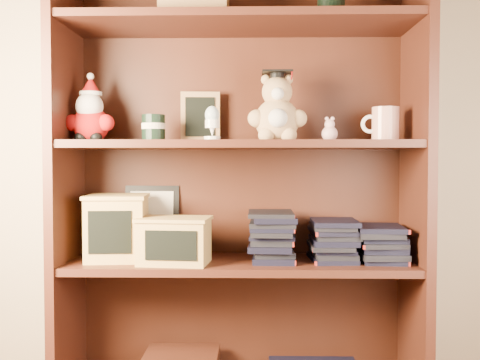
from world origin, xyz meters
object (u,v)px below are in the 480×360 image
Objects in this scene: teacher_mug at (385,124)px; treats_box at (117,227)px; grad_teddy_bear at (277,114)px; bookcase at (240,191)px.

teacher_mug reaches higher than treats_box.
teacher_mug is at bearing 0.06° from treats_box.
treats_box is (-0.89, -0.00, -0.34)m from teacher_mug.
grad_teddy_bear is 1.09× the size of treats_box.
bookcase is 0.54m from teacher_mug.
bookcase is 12.68× the size of teacher_mug.
teacher_mug is 0.58× the size of treats_box.
bookcase reaches higher than treats_box.
teacher_mug is at bearing -5.99° from bookcase.
treats_box is at bearing -172.87° from bookcase.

